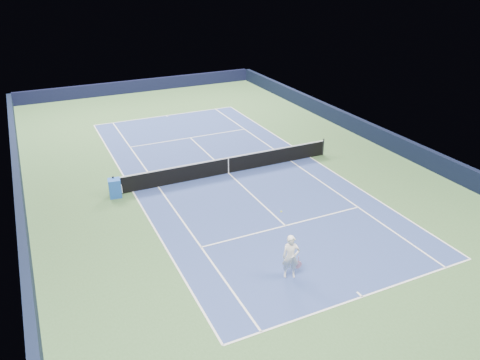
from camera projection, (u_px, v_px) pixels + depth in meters
name	position (u px, v px, depth m)	size (l,w,h in m)	color
ground	(228.00, 173.00, 26.57)	(40.00, 40.00, 0.00)	#3A5E33
wall_far	(140.00, 86.00, 42.52)	(22.00, 0.35, 1.10)	black
wall_right	(380.00, 136.00, 30.51)	(0.35, 40.00, 1.10)	black
wall_left	(20.00, 203.00, 22.16)	(0.35, 40.00, 1.10)	black
court_surface	(228.00, 173.00, 26.57)	(10.97, 23.77, 0.01)	navy
baseline_far	(166.00, 115.00, 36.27)	(10.97, 0.08, 0.00)	white
baseline_near	(362.00, 297.00, 16.86)	(10.97, 0.08, 0.00)	white
sideline_doubles_right	(310.00, 157.00, 28.68)	(0.08, 23.77, 0.00)	white
sideline_doubles_left	(133.00, 192.00, 24.45)	(0.08, 23.77, 0.00)	white
sideline_singles_right	(291.00, 161.00, 28.15)	(0.08, 23.77, 0.00)	white
sideline_singles_left	(158.00, 187.00, 24.98)	(0.08, 23.77, 0.00)	white
service_line_far	(190.00, 138.00, 31.79)	(8.23, 0.08, 0.00)	white
service_line_near	(285.00, 226.00, 21.34)	(8.23, 0.08, 0.00)	white
center_service_line	(228.00, 173.00, 26.57)	(0.08, 12.80, 0.00)	white
center_mark_far	(167.00, 116.00, 36.15)	(0.08, 0.30, 0.00)	white
center_mark_near	(360.00, 294.00, 16.98)	(0.08, 0.30, 0.00)	white
tennis_net	(228.00, 165.00, 26.35)	(12.90, 0.10, 1.07)	black
sponsor_cube	(115.00, 188.00, 23.75)	(0.66, 0.61, 0.98)	blue
tennis_player	(291.00, 257.00, 17.59)	(0.86, 1.36, 2.34)	white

